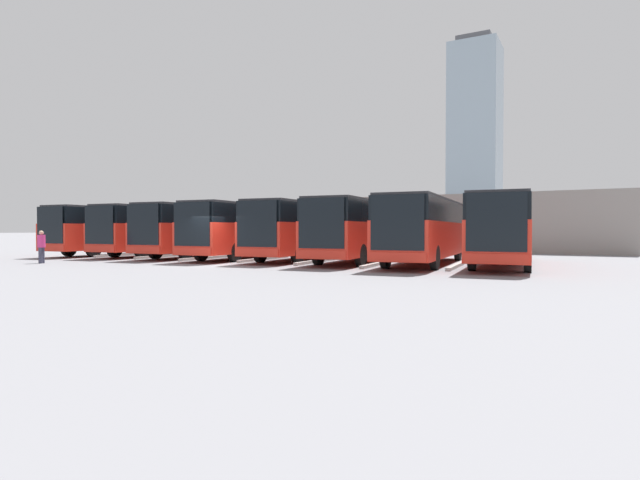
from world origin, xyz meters
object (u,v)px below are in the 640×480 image
at_px(bus_4, 252,229).
at_px(bus_7, 123,229).
at_px(bus_5, 207,229).
at_px(bus_3, 307,229).
at_px(bus_2, 363,228).
at_px(bus_0, 504,228).
at_px(bus_6, 167,229).
at_px(bus_1, 426,228).
at_px(pedestrian, 41,246).

xyz_separation_m(bus_4, bus_7, (11.34, 0.43, 0.00)).
distance_m(bus_5, bus_7, 7.58).
bearing_deg(bus_3, bus_5, -2.60).
bearing_deg(bus_2, bus_7, -3.43).
xyz_separation_m(bus_0, bus_4, (15.12, 0.49, 0.00)).
bearing_deg(bus_0, bus_6, -4.75).
relative_size(bus_0, bus_4, 1.00).
xyz_separation_m(bus_5, bus_6, (3.78, -0.07, 0.00)).
height_order(bus_0, bus_1, same).
relative_size(bus_2, bus_6, 1.00).
height_order(bus_2, bus_6, same).
xyz_separation_m(bus_2, bus_6, (15.12, 0.05, 0.00)).
relative_size(bus_5, pedestrian, 7.00).
bearing_deg(bus_6, bus_4, 172.99).
xyz_separation_m(bus_2, bus_4, (7.56, 0.25, 0.00)).
height_order(bus_2, bus_4, same).
distance_m(bus_0, bus_5, 18.90).
xyz_separation_m(bus_3, bus_4, (3.78, 0.52, 0.00)).
height_order(bus_1, bus_3, same).
relative_size(bus_0, bus_5, 1.00).
height_order(bus_7, pedestrian, bus_7).
height_order(bus_1, bus_5, same).
xyz_separation_m(bus_6, pedestrian, (-0.57, 9.58, -0.93)).
distance_m(bus_0, bus_2, 7.56).
height_order(bus_0, pedestrian, bus_0).
bearing_deg(bus_6, pedestrian, 87.91).
height_order(bus_5, bus_6, same).
relative_size(bus_0, bus_7, 1.00).
height_order(bus_4, bus_7, same).
distance_m(bus_2, pedestrian, 17.47).
distance_m(bus_1, bus_4, 11.34).
bearing_deg(bus_3, bus_2, 170.48).
relative_size(bus_0, bus_3, 1.00).
height_order(bus_6, pedestrian, bus_6).
distance_m(bus_0, bus_6, 22.68).
bearing_deg(bus_1, pedestrian, 21.18).
relative_size(bus_1, bus_7, 1.00).
relative_size(bus_3, bus_7, 1.00).
bearing_deg(bus_0, bus_4, -3.63).
bearing_deg(bus_0, bus_3, -5.61).
distance_m(bus_0, bus_1, 3.84).
distance_m(bus_3, bus_7, 15.15).
bearing_deg(bus_6, bus_5, 173.49).
relative_size(bus_3, bus_6, 1.00).
bearing_deg(bus_6, bus_3, 176.10).
relative_size(bus_6, bus_7, 1.00).
relative_size(bus_0, bus_6, 1.00).
distance_m(bus_2, bus_6, 15.12).
bearing_deg(bus_6, bus_1, 173.39).
bearing_deg(bus_3, bus_0, 174.39).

